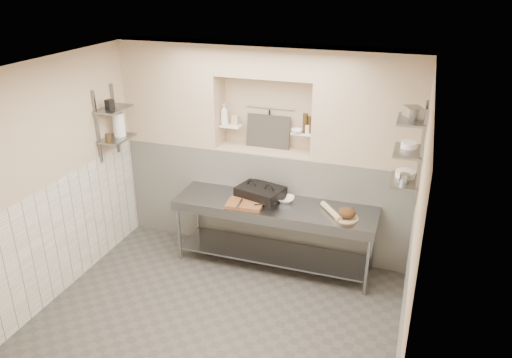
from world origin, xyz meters
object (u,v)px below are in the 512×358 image
at_px(rolling_pin, 331,211).
at_px(bowl_alcove, 297,131).
at_px(bread_loaf, 347,213).
at_px(bottle_soap, 224,114).
at_px(prep_table, 274,223).
at_px(jug_left, 119,124).
at_px(mixing_bowl, 285,199).
at_px(cutting_board, 245,204).
at_px(panini_press, 260,193).

relative_size(rolling_pin, bowl_alcove, 3.05).
distance_m(bread_loaf, bottle_soap, 2.12).
distance_m(bread_loaf, bowl_alcove, 1.25).
bearing_deg(rolling_pin, prep_table, 178.98).
bearing_deg(bottle_soap, jug_left, -153.61).
xyz_separation_m(mixing_bowl, bottle_soap, (-0.99, 0.42, 0.93)).
xyz_separation_m(mixing_bowl, jug_left, (-2.24, -0.20, 0.84)).
height_order(cutting_board, jug_left, jug_left).
height_order(prep_table, cutting_board, cutting_board).
height_order(panini_press, mixing_bowl, panini_press).
relative_size(cutting_board, rolling_pin, 1.00).
bearing_deg(bottle_soap, prep_table, -32.39).
distance_m(rolling_pin, bread_loaf, 0.22).
height_order(prep_table, bowl_alcove, bowl_alcove).
distance_m(cutting_board, bottle_soap, 1.29).
relative_size(panini_press, rolling_pin, 1.45).
height_order(bottle_soap, jug_left, bottle_soap).
bearing_deg(bowl_alcove, mixing_bowl, -94.64).
xyz_separation_m(panini_press, bottle_soap, (-0.66, 0.44, 0.88)).
bearing_deg(mixing_bowl, jug_left, -174.90).
distance_m(mixing_bowl, bottle_soap, 1.42).
distance_m(bottle_soap, jug_left, 1.40).
relative_size(bowl_alcove, jug_left, 0.48).
bearing_deg(bottle_soap, rolling_pin, -19.61).
distance_m(bread_loaf, jug_left, 3.17).
bearing_deg(panini_press, bread_loaf, 4.80).
height_order(prep_table, rolling_pin, rolling_pin).
height_order(prep_table, panini_press, panini_press).
relative_size(mixing_bowl, rolling_pin, 0.51).
xyz_separation_m(cutting_board, jug_left, (-1.79, 0.08, 0.85)).
height_order(prep_table, bread_loaf, bread_loaf).
xyz_separation_m(cutting_board, rolling_pin, (1.08, 0.13, 0.01)).
xyz_separation_m(panini_press, jug_left, (-1.91, -0.19, 0.79)).
distance_m(prep_table, bread_loaf, 0.99).
xyz_separation_m(prep_table, cutting_board, (-0.35, -0.14, 0.28)).
xyz_separation_m(bread_loaf, bowl_alcove, (-0.80, 0.60, 0.76)).
xyz_separation_m(cutting_board, bowl_alcove, (0.48, 0.66, 0.82)).
bearing_deg(mixing_bowl, panini_press, -177.46).
bearing_deg(jug_left, rolling_pin, 0.89).
height_order(bread_loaf, jug_left, jug_left).
xyz_separation_m(bread_loaf, jug_left, (-3.07, 0.03, 0.79)).
relative_size(panini_press, cutting_board, 1.44).
height_order(cutting_board, bowl_alcove, bowl_alcove).
bearing_deg(bottle_soap, cutting_board, -52.38).
xyz_separation_m(cutting_board, bottle_soap, (-0.54, 0.70, 0.93)).
xyz_separation_m(panini_press, bowl_alcove, (0.36, 0.39, 0.76)).
bearing_deg(jug_left, bowl_alcove, 14.31).
relative_size(mixing_bowl, bottle_soap, 0.82).
relative_size(panini_press, bottle_soap, 2.32).
distance_m(rolling_pin, jug_left, 2.99).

